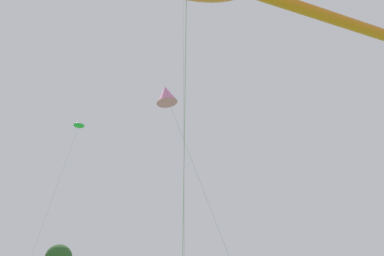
# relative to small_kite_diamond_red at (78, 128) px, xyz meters

# --- Properties ---
(small_kite_diamond_red) EXTENTS (3.32, 1.82, 14.36)m
(small_kite_diamond_red) POSITION_rel_small_kite_diamond_red_xyz_m (0.00, 0.00, 0.00)
(small_kite_diamond_red) COLOR green
(small_kite_diamond_red) RESTS_ON ground
(small_kite_box_yellow) EXTENTS (1.85, 5.61, 12.98)m
(small_kite_box_yellow) POSITION_rel_small_kite_diamond_red_xyz_m (-2.38, -11.71, -1.56)
(small_kite_box_yellow) COLOR pink
(small_kite_box_yellow) RESTS_ON ground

